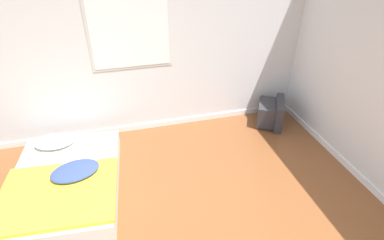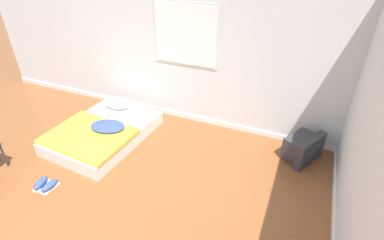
% 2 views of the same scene
% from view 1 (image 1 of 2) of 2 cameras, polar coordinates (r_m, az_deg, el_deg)
% --- Properties ---
extents(wall_back, '(7.97, 0.08, 2.60)m').
position_cam_1_polar(wall_back, '(4.39, -13.74, 12.38)').
color(wall_back, silver).
rests_on(wall_back, ground_plane).
extents(mattress_bed, '(1.39, 1.83, 0.37)m').
position_cam_1_polar(mattress_bed, '(4.04, -23.07, -10.66)').
color(mattress_bed, silver).
rests_on(mattress_bed, ground_plane).
extents(crt_tv, '(0.60, 0.66, 0.44)m').
position_cam_1_polar(crt_tv, '(5.06, 14.90, 1.35)').
color(crt_tv, '#333338').
rests_on(crt_tv, ground_plane).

